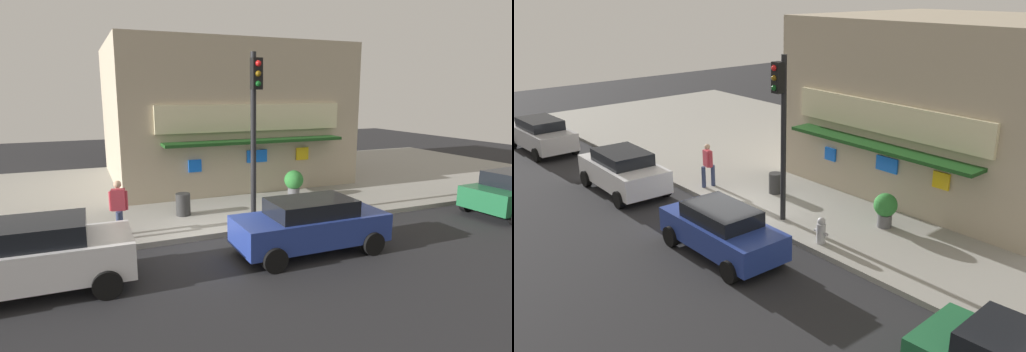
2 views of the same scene
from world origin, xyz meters
The scene contains 11 objects.
ground_plane centered at (0.00, 0.00, 0.00)m, with size 59.37×59.37×0.00m, color #232326.
sidewalk centered at (0.00, 6.62, 0.08)m, with size 39.58×13.24×0.17m, color gray.
corner_building centered at (2.95, 8.68, 3.33)m, with size 10.40×9.79×6.32m.
traffic_light centered at (1.56, 0.72, 3.62)m, with size 0.32×0.58×5.41m.
fire_hydrant centered at (3.66, 0.47, 0.57)m, with size 0.52×0.28×0.83m.
trash_can centered at (-0.46, 2.27, 0.55)m, with size 0.50×0.50×0.77m, color #2D2D2D.
pedestrian centered at (-2.69, 0.78, 1.09)m, with size 0.54×0.57×1.70m.
potted_plant_by_doorway centered at (4.16, 2.88, 0.82)m, with size 0.76×0.76×1.13m.
parked_car_blue centered at (2.05, -2.04, 0.80)m, with size 4.21×1.92×1.51m.
parked_car_silver centered at (-12.37, -2.10, 0.83)m, with size 4.41×2.10×1.59m.
parked_car_white centered at (-4.75, -1.71, 0.85)m, with size 4.27×2.17×1.62m.
Camera 2 is at (14.23, -10.72, 7.56)m, focal length 39.14 mm.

